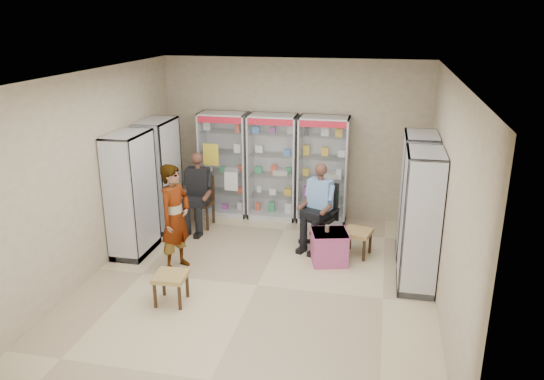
% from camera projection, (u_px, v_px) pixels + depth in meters
% --- Properties ---
extents(floor, '(6.00, 6.00, 0.00)m').
position_uv_depth(floor, '(257.00, 285.00, 7.69)').
color(floor, '#C7B68A').
rests_on(floor, ground).
extents(room_shell, '(5.02, 6.02, 3.01)m').
position_uv_depth(room_shell, '(256.00, 154.00, 7.07)').
color(room_shell, '#BEAB8D').
rests_on(room_shell, ground).
extents(cabinet_back_left, '(0.90, 0.50, 2.00)m').
position_uv_depth(cabinet_back_left, '(224.00, 164.00, 10.17)').
color(cabinet_back_left, '#B6B7BD').
rests_on(cabinet_back_left, floor).
extents(cabinet_back_mid, '(0.90, 0.50, 2.00)m').
position_uv_depth(cabinet_back_mid, '(273.00, 167.00, 9.98)').
color(cabinet_back_mid, '#AEAFB5').
rests_on(cabinet_back_mid, floor).
extents(cabinet_back_right, '(0.90, 0.50, 2.00)m').
position_uv_depth(cabinet_back_right, '(323.00, 170.00, 9.79)').
color(cabinet_back_right, silver).
rests_on(cabinet_back_right, floor).
extents(cabinet_right_far, '(0.90, 0.50, 2.00)m').
position_uv_depth(cabinet_right_far, '(417.00, 196.00, 8.42)').
color(cabinet_right_far, '#B5B7BC').
rests_on(cabinet_right_far, floor).
extents(cabinet_right_near, '(0.90, 0.50, 2.00)m').
position_uv_depth(cabinet_right_near, '(420.00, 221.00, 7.40)').
color(cabinet_right_near, '#A7AAAE').
rests_on(cabinet_right_near, floor).
extents(cabinet_left_far, '(0.90, 0.50, 2.00)m').
position_uv_depth(cabinet_left_far, '(160.00, 175.00, 9.49)').
color(cabinet_left_far, '#B7B9BF').
rests_on(cabinet_left_far, floor).
extents(cabinet_left_near, '(0.90, 0.50, 2.00)m').
position_uv_depth(cabinet_left_near, '(132.00, 195.00, 8.47)').
color(cabinet_left_near, '#A9ABB0').
rests_on(cabinet_left_near, floor).
extents(wooden_chair, '(0.42, 0.42, 0.94)m').
position_uv_depth(wooden_chair, '(201.00, 202.00, 9.71)').
color(wooden_chair, '#321A13').
rests_on(wooden_chair, floor).
extents(seated_customer, '(0.44, 0.60, 1.34)m').
position_uv_depth(seated_customer, '(199.00, 193.00, 9.60)').
color(seated_customer, black).
rests_on(seated_customer, floor).
extents(office_chair, '(0.75, 0.75, 1.06)m').
position_uv_depth(office_chair, '(320.00, 214.00, 8.94)').
color(office_chair, black).
rests_on(office_chair, floor).
extents(seated_shopkeeper, '(0.64, 0.74, 1.35)m').
position_uv_depth(seated_shopkeeper, '(320.00, 207.00, 8.85)').
color(seated_shopkeeper, '#75B7E9').
rests_on(seated_shopkeeper, floor).
extents(pink_trunk, '(0.65, 0.64, 0.51)m').
position_uv_depth(pink_trunk, '(329.00, 247.00, 8.34)').
color(pink_trunk, '#B24780').
rests_on(pink_trunk, floor).
extents(tea_glass, '(0.07, 0.07, 0.11)m').
position_uv_depth(tea_glass, '(327.00, 229.00, 8.26)').
color(tea_glass, '#5B2207').
rests_on(tea_glass, pink_trunk).
extents(woven_stool_a, '(0.52, 0.52, 0.43)m').
position_uv_depth(woven_stool_a, '(357.00, 243.00, 8.60)').
color(woven_stool_a, '#9C6842').
rests_on(woven_stool_a, floor).
extents(woven_stool_b, '(0.45, 0.45, 0.42)m').
position_uv_depth(woven_stool_b, '(171.00, 288.00, 7.18)').
color(woven_stool_b, '#A56D45').
rests_on(woven_stool_b, floor).
extents(standing_man, '(0.54, 0.69, 1.66)m').
position_uv_depth(standing_man, '(175.00, 218.00, 7.98)').
color(standing_man, gray).
rests_on(standing_man, floor).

